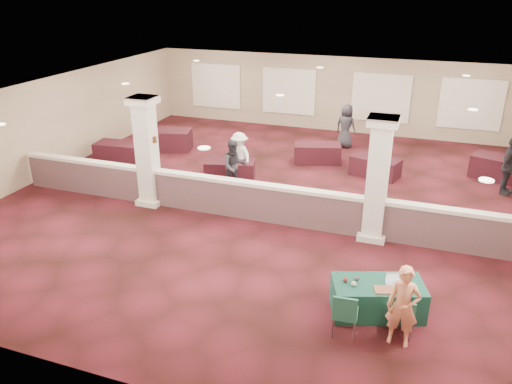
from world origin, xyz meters
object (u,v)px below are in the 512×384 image
(conf_chair_main, at_px, (403,315))
(conf_chair_side, at_px, (345,312))
(far_table_front_left, at_px, (120,152))
(attendee_b, at_px, (240,155))
(far_table_front_center, at_px, (230,170))
(attendee_c, at_px, (509,166))
(near_table, at_px, (377,298))
(far_table_back_right, at_px, (502,169))
(attendee_a, at_px, (234,166))
(far_table_back_center, at_px, (317,153))
(attendee_d, at_px, (346,126))
(woman, at_px, (403,307))
(far_table_back_left, at_px, (166,140))
(far_table_front_right, at_px, (375,167))

(conf_chair_main, height_order, conf_chair_side, conf_chair_side)
(far_table_front_left, bearing_deg, attendee_b, -0.41)
(far_table_front_center, height_order, attendee_c, attendee_c)
(near_table, xyz_separation_m, far_table_back_right, (3.00, 8.75, 0.04))
(far_table_front_left, xyz_separation_m, attendee_a, (5.00, -1.20, 0.48))
(far_table_back_center, relative_size, attendee_b, 1.07)
(near_table, bearing_deg, attendee_d, 84.68)
(near_table, xyz_separation_m, far_table_back_center, (-3.16, 8.39, -0.00))
(far_table_front_center, bearing_deg, attendee_d, 57.91)
(conf_chair_side, bearing_deg, near_table, 57.49)
(woman, xyz_separation_m, far_table_back_left, (-9.56, 8.66, -0.41))
(conf_chair_main, distance_m, attendee_b, 8.83)
(woman, bearing_deg, far_table_back_left, 139.48)
(far_table_back_right, distance_m, attendee_b, 8.72)
(far_table_back_center, relative_size, attendee_d, 0.96)
(conf_chair_side, bearing_deg, far_table_back_right, 65.50)
(conf_chair_side, relative_size, far_table_back_left, 0.49)
(far_table_front_left, bearing_deg, conf_chair_main, -32.46)
(far_table_back_right, bearing_deg, attendee_a, -154.17)
(far_table_back_left, bearing_deg, far_table_front_left, -117.53)
(far_table_front_right, xyz_separation_m, far_table_back_right, (4.00, 1.07, 0.06))
(conf_chair_main, xyz_separation_m, attendee_b, (-5.79, 6.65, 0.29))
(far_table_front_left, bearing_deg, far_table_front_right, 10.06)
(far_table_back_center, bearing_deg, far_table_front_right, -18.35)
(far_table_back_center, bearing_deg, far_table_front_center, -131.13)
(near_table, distance_m, conf_chair_main, 0.81)
(conf_chair_side, xyz_separation_m, far_table_front_center, (-5.01, 6.65, -0.22))
(far_table_front_center, xyz_separation_m, far_table_front_right, (4.50, 1.96, -0.01))
(far_table_back_left, bearing_deg, far_table_back_right, 4.14)
(far_table_front_center, distance_m, attendee_d, 5.63)
(far_table_front_center, relative_size, attendee_c, 0.88)
(far_table_back_right, relative_size, attendee_a, 1.13)
(far_table_front_center, xyz_separation_m, far_table_back_center, (2.34, 2.68, 0.01))
(conf_chair_side, distance_m, far_table_back_right, 10.29)
(attendee_a, bearing_deg, far_table_back_center, 25.88)
(far_table_front_center, relative_size, far_table_back_center, 0.98)
(conf_chair_side, height_order, attendee_a, attendee_a)
(attendee_a, bearing_deg, woman, -82.34)
(near_table, height_order, attendee_a, attendee_a)
(far_table_back_center, xyz_separation_m, far_table_back_right, (6.16, 0.36, 0.04))
(far_table_back_left, height_order, attendee_b, attendee_b)
(far_table_back_left, bearing_deg, attendee_b, -25.82)
(far_table_back_left, bearing_deg, conf_chair_main, -41.54)
(conf_chair_side, bearing_deg, woman, 3.98)
(far_table_front_left, height_order, far_table_back_left, far_table_back_left)
(woman, relative_size, attendee_a, 0.96)
(far_table_front_right, height_order, attendee_b, attendee_b)
(woman, bearing_deg, conf_chair_side, -169.74)
(woman, height_order, attendee_a, attendee_a)
(far_table_front_right, xyz_separation_m, far_table_back_center, (-2.16, 0.72, 0.01))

